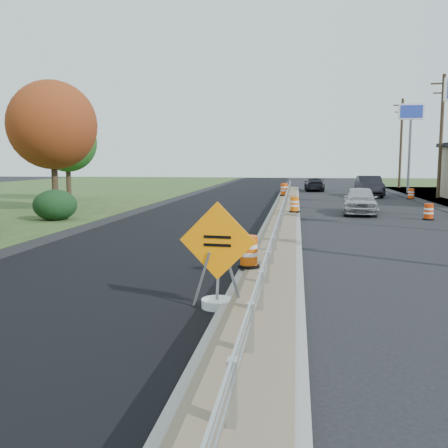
# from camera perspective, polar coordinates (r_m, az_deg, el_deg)

# --- Properties ---
(ground) EXTENTS (140.00, 140.00, 0.00)m
(ground) POSITION_cam_1_polar(r_m,az_deg,el_deg) (16.96, 6.13, -2.60)
(ground) COLOR black
(ground) RESTS_ON ground
(milled_overlay) EXTENTS (7.20, 120.00, 0.01)m
(milled_overlay) POSITION_cam_1_polar(r_m,az_deg,el_deg) (27.32, -2.32, 1.17)
(milled_overlay) COLOR black
(milled_overlay) RESTS_ON ground
(median) EXTENTS (1.60, 55.00, 0.23)m
(median) POSITION_cam_1_polar(r_m,az_deg,el_deg) (24.87, 6.84, 0.77)
(median) COLOR gray
(median) RESTS_ON ground
(guardrail) EXTENTS (0.10, 46.15, 0.72)m
(guardrail) POSITION_cam_1_polar(r_m,az_deg,el_deg) (25.80, 6.92, 2.38)
(guardrail) COLOR silver
(guardrail) RESTS_ON median
(pylon_sign_north) EXTENTS (2.20, 0.30, 7.90)m
(pylon_sign_north) POSITION_cam_1_polar(r_m,az_deg,el_deg) (47.88, 20.58, 11.07)
(pylon_sign_north) COLOR slate
(pylon_sign_north) RESTS_ON ground
(utility_pole_nmid) EXTENTS (1.90, 0.26, 9.40)m
(utility_pole_nmid) POSITION_cam_1_polar(r_m,az_deg,el_deg) (42.19, 23.57, 9.42)
(utility_pole_nmid) COLOR #473523
(utility_pole_nmid) RESTS_ON ground
(utility_pole_north) EXTENTS (1.90, 0.26, 9.40)m
(utility_pole_north) POSITION_cam_1_polar(r_m,az_deg,el_deg) (56.80, 19.57, 8.88)
(utility_pole_north) COLOR #473523
(utility_pole_north) RESTS_ON ground
(hedge_north) EXTENTS (2.09, 2.09, 1.52)m
(hedge_north) POSITION_cam_1_polar(r_m,az_deg,el_deg) (25.58, -18.74, 2.08)
(hedge_north) COLOR black
(hedge_north) RESTS_ON ground
(tree_near_red) EXTENTS (4.95, 4.95, 7.35)m
(tree_near_red) POSITION_cam_1_polar(r_m,az_deg,el_deg) (30.03, -19.01, 10.62)
(tree_near_red) COLOR #473523
(tree_near_red) RESTS_ON ground
(tree_near_back) EXTENTS (4.29, 4.29, 6.37)m
(tree_near_back) POSITION_cam_1_polar(r_m,az_deg,el_deg) (38.49, -17.50, 8.87)
(tree_near_back) COLOR #473523
(tree_near_back) RESTS_ON ground
(caution_sign) EXTENTS (1.52, 0.64, 2.11)m
(caution_sign) POSITION_cam_1_polar(r_m,az_deg,el_deg) (9.83, -0.75, -6.59)
(caution_sign) COLOR white
(caution_sign) RESTS_ON ground
(barrel_median_near) EXTENTS (0.55, 0.55, 0.80)m
(barrel_median_near) POSITION_cam_1_polar(r_m,az_deg,el_deg) (12.49, 2.86, -3.25)
(barrel_median_near) COLOR black
(barrel_median_near) RESTS_ON median
(barrel_median_mid) EXTENTS (0.55, 0.55, 0.81)m
(barrel_median_mid) POSITION_cam_1_polar(r_m,az_deg,el_deg) (26.17, 8.06, 2.19)
(barrel_median_mid) COLOR black
(barrel_median_mid) RESTS_ON median
(barrel_median_far) EXTENTS (0.65, 0.65, 0.96)m
(barrel_median_far) POSITION_cam_1_polar(r_m,az_deg,el_deg) (38.54, 6.88, 3.91)
(barrel_median_far) COLOR black
(barrel_median_far) RESTS_ON median
(barrel_shoulder_near) EXTENTS (0.54, 0.54, 0.80)m
(barrel_shoulder_near) POSITION_cam_1_polar(r_m,az_deg,el_deg) (26.49, 22.34, 1.26)
(barrel_shoulder_near) COLOR black
(barrel_shoulder_near) RESTS_ON ground
(barrel_shoulder_mid) EXTENTS (0.55, 0.55, 0.80)m
(barrel_shoulder_mid) POSITION_cam_1_polar(r_m,az_deg,el_deg) (40.38, 20.59, 3.22)
(barrel_shoulder_mid) COLOR black
(barrel_shoulder_mid) RESTS_ON ground
(barrel_shoulder_far) EXTENTS (0.58, 0.58, 0.85)m
(barrel_shoulder_far) POSITION_cam_1_polar(r_m,az_deg,el_deg) (51.03, 15.51, 4.18)
(barrel_shoulder_far) COLOR black
(barrel_shoulder_far) RESTS_ON ground
(car_silver) EXTENTS (2.19, 4.56, 1.50)m
(car_silver) POSITION_cam_1_polar(r_m,az_deg,el_deg) (28.25, 15.29, 2.64)
(car_silver) COLOR #B4B4B9
(car_silver) RESTS_ON ground
(car_dark_mid) EXTENTS (1.81, 5.10, 1.68)m
(car_dark_mid) POSITION_cam_1_polar(r_m,az_deg,el_deg) (42.29, 16.25, 4.17)
(car_dark_mid) COLOR black
(car_dark_mid) RESTS_ON ground
(car_dark_far) EXTENTS (1.89, 4.45, 1.28)m
(car_dark_far) POSITION_cam_1_polar(r_m,az_deg,el_deg) (48.97, 10.28, 4.48)
(car_dark_far) COLOR black
(car_dark_far) RESTS_ON ground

